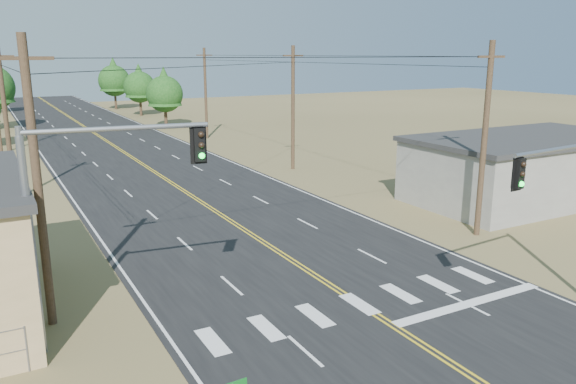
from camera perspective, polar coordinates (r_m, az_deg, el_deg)
road at (r=40.97m, az=-11.04°, el=0.44°), size 15.00×200.00×0.02m
building_right at (r=39.88m, az=22.97°, el=2.15°), size 15.00×8.00×4.00m
utility_pole_left_near at (r=20.56m, az=-24.10°, el=0.79°), size 1.80×0.30×10.00m
utility_pole_left_mid at (r=40.31m, az=-26.71°, el=6.39°), size 1.80×0.30×10.00m
utility_pole_right_near at (r=30.39m, az=19.33°, el=5.10°), size 1.80×0.30×10.00m
utility_pole_right_mid at (r=46.11m, az=0.50°, el=8.61°), size 1.80×0.30×10.00m
utility_pole_right_far at (r=64.26m, az=-8.37°, el=9.95°), size 1.80×0.30×10.00m
signal_mast_left at (r=18.57m, az=-20.02°, el=-0.79°), size 5.70×1.07×7.29m
tree_right_near at (r=75.15m, az=-12.45°, el=10.06°), size 4.69×4.69×7.81m
tree_right_mid at (r=90.64m, az=-14.87°, el=10.58°), size 4.78×4.78×7.96m
tree_right_far at (r=102.52m, az=-17.27°, el=11.05°), size 5.29×5.29×8.82m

